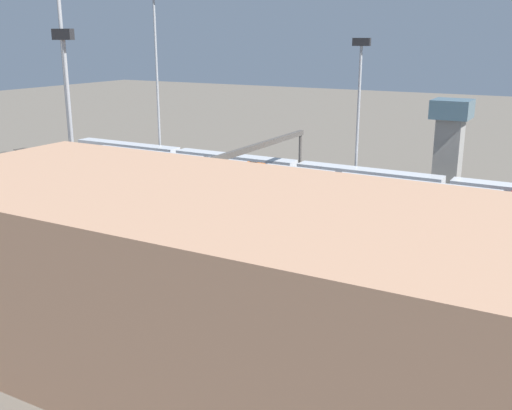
{
  "coord_description": "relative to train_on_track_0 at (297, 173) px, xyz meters",
  "views": [
    {
      "loc": [
        -38.76,
        69.96,
        23.62
      ],
      "look_at": [
        -1.97,
        4.35,
        2.5
      ],
      "focal_mm": 42.0,
      "sensor_mm": 36.0,
      "label": 1
    }
  ],
  "objects": [
    {
      "name": "track_bed_3",
      "position": [
        -2.49,
        15.0,
        -1.94
      ],
      "size": [
        140.0,
        2.8,
        0.12
      ],
      "primitive_type": "cube",
      "color": "#3D3833",
      "rests_on": "ground_plane"
    },
    {
      "name": "track_bed_2",
      "position": [
        -2.49,
        10.0,
        -1.94
      ],
      "size": [
        140.0,
        2.8,
        0.12
      ],
      "primitive_type": "cube",
      "color": "#4C443D",
      "rests_on": "ground_plane"
    },
    {
      "name": "light_mast_2",
      "position": [
        -8.94,
        -3.27,
        13.31
      ],
      "size": [
        2.8,
        0.7,
        23.54
      ],
      "color": "#9EA0A5",
      "rests_on": "ground_plane"
    },
    {
      "name": "train_on_track_1",
      "position": [
        -7.22,
        5.0,
        0.09
      ],
      "size": [
        90.6,
        3.0,
        4.4
      ],
      "color": "maroon",
      "rests_on": "ground_plane"
    },
    {
      "name": "light_mast_0",
      "position": [
        31.31,
        -3.75,
        17.86
      ],
      "size": [
        2.8,
        0.7,
        31.89
      ],
      "color": "#9EA0A5",
      "rests_on": "ground_plane"
    },
    {
      "name": "track_bed_1",
      "position": [
        -2.49,
        5.0,
        -1.94
      ],
      "size": [
        140.0,
        2.8,
        0.12
      ],
      "primitive_type": "cube",
      "color": "#4C443D",
      "rests_on": "ground_plane"
    },
    {
      "name": "light_mast_3",
      "position": [
        12.19,
        37.02,
        18.25
      ],
      "size": [
        2.8,
        0.7,
        32.61
      ],
      "color": "#9EA0A5",
      "rests_on": "ground_plane"
    },
    {
      "name": "control_tower",
      "position": [
        -21.58,
        -11.78,
        6.2
      ],
      "size": [
        6.0,
        6.0,
        14.08
      ],
      "color": "gray",
      "rests_on": "ground_plane"
    },
    {
      "name": "train_on_track_2",
      "position": [
        0.11,
        10.0,
        0.15
      ],
      "size": [
        10.0,
        3.0,
        5.0
      ],
      "color": "#D85914",
      "rests_on": "ground_plane"
    },
    {
      "name": "signal_gantry",
      "position": [
        0.5,
        17.5,
        5.73
      ],
      "size": [
        0.7,
        40.0,
        8.8
      ],
      "color": "#4C4742",
      "rests_on": "ground_plane"
    },
    {
      "name": "train_on_track_5",
      "position": [
        -11.71,
        25.0,
        0.62
      ],
      "size": [
        95.6,
        3.0,
        5.0
      ],
      "color": "#A8AAB2",
      "rests_on": "ground_plane"
    },
    {
      "name": "maintenance_shed",
      "position": [
        -22.13,
        54.03,
        4.63
      ],
      "size": [
        56.3,
        20.79,
        13.28
      ],
      "primitive_type": "cube",
      "color": "tan",
      "rests_on": "ground_plane"
    },
    {
      "name": "track_bed_5",
      "position": [
        -2.49,
        25.0,
        -1.94
      ],
      "size": [
        140.0,
        2.8,
        0.12
      ],
      "primitive_type": "cube",
      "color": "#4C443D",
      "rests_on": "ground_plane"
    },
    {
      "name": "track_bed_0",
      "position": [
        -2.49,
        0.0,
        -1.94
      ],
      "size": [
        140.0,
        2.8,
        0.12
      ],
      "primitive_type": "cube",
      "color": "#3D3833",
      "rests_on": "ground_plane"
    },
    {
      "name": "light_mast_1",
      "position": [
        10.9,
        38.06,
        13.87
      ],
      "size": [
        2.8,
        0.7,
        24.54
      ],
      "color": "#9EA0A5",
      "rests_on": "ground_plane"
    },
    {
      "name": "track_bed_6",
      "position": [
        -2.49,
        30.0,
        -1.94
      ],
      "size": [
        140.0,
        2.8,
        0.12
      ],
      "primitive_type": "cube",
      "color": "#4C443D",
      "rests_on": "ground_plane"
    },
    {
      "name": "train_on_track_0",
      "position": [
        0.0,
        0.0,
        0.0
      ],
      "size": [
        95.6,
        3.06,
        3.8
      ],
      "color": "silver",
      "rests_on": "ground_plane"
    },
    {
      "name": "track_bed_7",
      "position": [
        -2.49,
        35.0,
        -1.94
      ],
      "size": [
        140.0,
        2.8,
        0.12
      ],
      "primitive_type": "cube",
      "color": "#3D3833",
      "rests_on": "ground_plane"
    },
    {
      "name": "ground_plane",
      "position": [
        -2.49,
        17.5,
        -2.0
      ],
      "size": [
        400.0,
        400.0,
        0.0
      ],
      "primitive_type": "plane",
      "color": "#60594F"
    },
    {
      "name": "track_bed_4",
      "position": [
        -2.49,
        20.0,
        -1.94
      ],
      "size": [
        140.0,
        2.8,
        0.12
      ],
      "primitive_type": "cube",
      "color": "#3D3833",
      "rests_on": "ground_plane"
    }
  ]
}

